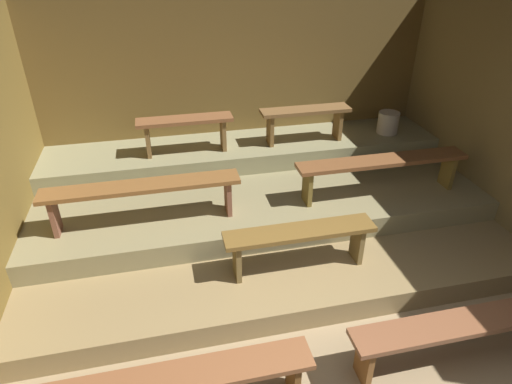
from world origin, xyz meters
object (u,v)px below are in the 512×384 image
(bench_lower_center, at_px, (300,238))
(bench_middle_left, at_px, (142,191))
(bench_middle_right, at_px, (382,165))
(pail_upper, at_px, (388,123))
(bench_upper_right, at_px, (305,117))
(bench_floor_right, at_px, (471,326))
(bench_upper_left, at_px, (185,126))
(bench_floor_left, at_px, (170,384))

(bench_lower_center, xyz_separation_m, bench_middle_left, (-1.44, 0.79, 0.25))
(bench_middle_right, xyz_separation_m, pail_upper, (0.68, 1.17, 0.02))
(bench_upper_right, xyz_separation_m, pail_upper, (1.23, 0.02, -0.20))
(bench_floor_right, distance_m, pail_upper, 3.26)
(bench_middle_left, xyz_separation_m, bench_middle_right, (2.66, 0.00, 0.00))
(bench_lower_center, bearing_deg, bench_upper_right, 70.92)
(bench_upper_left, distance_m, pail_upper, 2.79)
(bench_upper_right, distance_m, pail_upper, 1.24)
(bench_floor_left, height_order, bench_upper_left, bench_upper_left)
(bench_floor_left, xyz_separation_m, bench_floor_right, (2.40, 0.00, 0.00))
(bench_floor_right, bearing_deg, bench_floor_left, 180.00)
(bench_middle_right, bearing_deg, bench_upper_left, 151.47)
(bench_floor_right, height_order, bench_upper_left, bench_upper_left)
(bench_lower_center, distance_m, bench_middle_left, 1.66)
(bench_floor_right, bearing_deg, bench_upper_right, 97.72)
(bench_upper_right, bearing_deg, bench_middle_left, -151.47)
(bench_floor_right, distance_m, bench_upper_left, 3.75)
(bench_floor_left, xyz_separation_m, bench_upper_left, (0.42, 3.10, 0.69))
(bench_floor_left, height_order, bench_upper_right, bench_upper_right)
(bench_floor_left, xyz_separation_m, bench_upper_right, (1.98, 3.10, 0.69))
(bench_lower_center, xyz_separation_m, bench_upper_right, (0.67, 1.94, 0.47))
(bench_middle_right, bearing_deg, bench_floor_right, -93.73)
(bench_floor_right, relative_size, bench_upper_right, 1.74)
(bench_lower_center, bearing_deg, bench_middle_right, 32.99)
(bench_middle_left, height_order, pail_upper, pail_upper)
(bench_floor_right, height_order, bench_lower_center, bench_lower_center)
(bench_middle_right, distance_m, bench_upper_left, 2.41)
(bench_upper_left, distance_m, bench_upper_right, 1.56)
(bench_upper_left, bearing_deg, bench_floor_right, -57.46)
(bench_upper_left, bearing_deg, bench_floor_left, -97.72)
(bench_floor_right, height_order, bench_middle_right, bench_middle_right)
(bench_upper_left, height_order, bench_upper_right, same)
(bench_floor_left, bearing_deg, bench_upper_right, 57.46)
(bench_lower_center, relative_size, bench_upper_right, 1.24)
(bench_floor_right, distance_m, bench_middle_right, 2.02)
(bench_lower_center, relative_size, pail_upper, 4.95)
(bench_floor_right, bearing_deg, bench_lower_center, 133.05)
(bench_floor_right, relative_size, bench_upper_left, 1.74)
(bench_middle_left, relative_size, pail_upper, 6.74)
(bench_middle_left, bearing_deg, bench_upper_left, 64.43)
(bench_upper_right, bearing_deg, bench_lower_center, -109.08)
(bench_floor_left, height_order, pail_upper, pail_upper)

